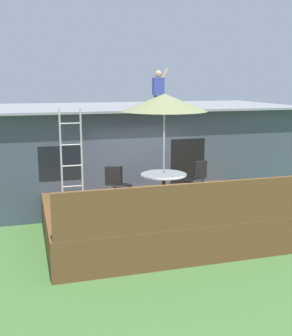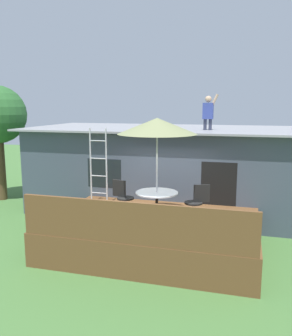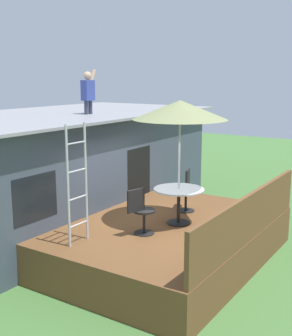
{
  "view_description": "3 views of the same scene",
  "coord_description": "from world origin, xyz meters",
  "px_view_note": "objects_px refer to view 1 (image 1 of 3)",
  "views": [
    {
      "loc": [
        -2.86,
        -9.03,
        3.61
      ],
      "look_at": [
        0.08,
        1.06,
        1.41
      ],
      "focal_mm": 44.63,
      "sensor_mm": 36.0,
      "label": 1
    },
    {
      "loc": [
        2.16,
        -8.56,
        3.64
      ],
      "look_at": [
        -0.42,
        0.6,
        1.97
      ],
      "focal_mm": 38.43,
      "sensor_mm": 36.0,
      "label": 2
    },
    {
      "loc": [
        -7.72,
        -4.59,
        3.8
      ],
      "look_at": [
        0.06,
        0.49,
        1.9
      ],
      "focal_mm": 47.99,
      "sensor_mm": 36.0,
      "label": 3
    }
  ],
  "objects_px": {
    "person_figure": "(159,86)",
    "patio_umbrella": "(164,103)",
    "patio_table": "(164,181)",
    "patio_chair_left": "(119,186)",
    "patio_chair_right": "(196,181)",
    "step_ladder": "(71,155)"
  },
  "relations": [
    {
      "from": "person_figure",
      "to": "patio_umbrella",
      "type": "bearing_deg",
      "value": -105.65
    },
    {
      "from": "patio_table",
      "to": "patio_chair_left",
      "type": "relative_size",
      "value": 1.13
    },
    {
      "from": "patio_umbrella",
      "to": "patio_chair_right",
      "type": "xyz_separation_m",
      "value": [
        0.93,
        0.31,
        -1.89
      ]
    },
    {
      "from": "patio_table",
      "to": "person_figure",
      "type": "height_order",
      "value": "person_figure"
    },
    {
      "from": "patio_table",
      "to": "patio_chair_left",
      "type": "xyz_separation_m",
      "value": [
        -0.97,
        0.28,
        -0.13
      ]
    },
    {
      "from": "person_figure",
      "to": "patio_chair_right",
      "type": "relative_size",
      "value": 1.21
    },
    {
      "from": "step_ladder",
      "to": "patio_chair_right",
      "type": "relative_size",
      "value": 2.39
    },
    {
      "from": "patio_umbrella",
      "to": "person_figure",
      "type": "height_order",
      "value": "person_figure"
    },
    {
      "from": "patio_chair_right",
      "to": "person_figure",
      "type": "bearing_deg",
      "value": -107.23
    },
    {
      "from": "step_ladder",
      "to": "patio_chair_left",
      "type": "height_order",
      "value": "step_ladder"
    },
    {
      "from": "patio_table",
      "to": "patio_umbrella",
      "type": "xyz_separation_m",
      "value": [
        0.0,
        0.0,
        1.76
      ]
    },
    {
      "from": "patio_chair_left",
      "to": "patio_table",
      "type": "bearing_deg",
      "value": 0.0
    },
    {
      "from": "patio_chair_left",
      "to": "patio_chair_right",
      "type": "relative_size",
      "value": 1.0
    },
    {
      "from": "patio_umbrella",
      "to": "patio_table",
      "type": "bearing_deg",
      "value": -135.0
    },
    {
      "from": "person_figure",
      "to": "patio_table",
      "type": "bearing_deg",
      "value": -105.65
    },
    {
      "from": "patio_umbrella",
      "to": "step_ladder",
      "type": "height_order",
      "value": "patio_umbrella"
    },
    {
      "from": "patio_umbrella",
      "to": "patio_chair_left",
      "type": "bearing_deg",
      "value": 163.68
    },
    {
      "from": "patio_umbrella",
      "to": "step_ladder",
      "type": "xyz_separation_m",
      "value": [
        -1.95,
        1.0,
        -1.25
      ]
    },
    {
      "from": "person_figure",
      "to": "patio_chair_right",
      "type": "xyz_separation_m",
      "value": [
        0.06,
        -2.78,
        -2.22
      ]
    },
    {
      "from": "person_figure",
      "to": "patio_chair_left",
      "type": "height_order",
      "value": "person_figure"
    },
    {
      "from": "patio_table",
      "to": "patio_umbrella",
      "type": "relative_size",
      "value": 0.41
    },
    {
      "from": "patio_chair_left",
      "to": "step_ladder",
      "type": "bearing_deg",
      "value": 160.11
    }
  ]
}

